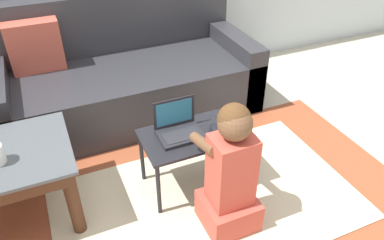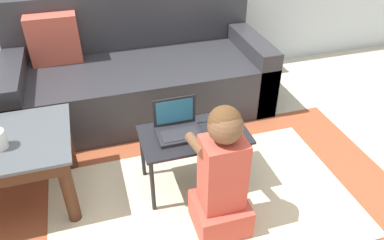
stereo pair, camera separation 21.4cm
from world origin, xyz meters
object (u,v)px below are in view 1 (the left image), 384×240
(laptop_desk, at_px, (195,140))
(person_seated, at_px, (230,175))
(couch, at_px, (124,76))
(laptop, at_px, (179,129))
(computer_mouse, at_px, (217,129))

(laptop_desk, distance_m, person_seated, 0.36)
(couch, height_order, person_seated, couch)
(couch, xyz_separation_m, laptop_desk, (0.15, -1.01, 0.05))
(couch, bearing_deg, laptop_desk, -81.53)
(person_seated, bearing_deg, laptop_desk, 95.95)
(laptop_desk, relative_size, laptop, 2.48)
(computer_mouse, bearing_deg, couch, 104.61)
(laptop_desk, xyz_separation_m, laptop, (-0.09, 0.03, 0.08))
(laptop, height_order, person_seated, person_seated)
(person_seated, bearing_deg, computer_mouse, 75.43)
(laptop, relative_size, computer_mouse, 2.22)
(laptop, xyz_separation_m, person_seated, (0.12, -0.38, -0.07))
(laptop, relative_size, person_seated, 0.32)
(couch, bearing_deg, person_seated, -82.18)
(laptop_desk, bearing_deg, person_seated, -84.05)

